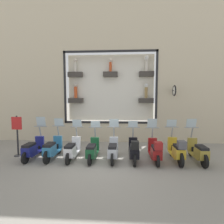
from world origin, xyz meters
name	(u,v)px	position (x,y,z in m)	size (l,w,h in m)	color
ground_plane	(103,164)	(0.00, 0.00, 0.00)	(120.00, 120.00, 0.00)	gray
building_facade	(110,49)	(3.60, 0.00, 5.32)	(1.21, 36.00, 10.42)	beige
scooter_olive_0	(198,152)	(0.46, -3.73, 0.44)	(1.80, 0.61, 1.64)	black
scooter_yellow_1	(177,150)	(0.40, -2.88, 0.49)	(1.81, 0.61, 1.60)	black
scooter_red_2	(155,151)	(0.39, -2.04, 0.46)	(1.79, 0.61, 1.64)	black
scooter_black_3	(134,150)	(0.39, -1.19, 0.47)	(1.80, 0.60, 1.53)	black
scooter_silver_4	(113,150)	(0.45, -0.34, 0.43)	(1.80, 0.60, 1.61)	black
scooter_green_5	(92,150)	(0.45, 0.51, 0.41)	(1.79, 0.60, 1.51)	black
scooter_white_6	(72,150)	(0.45, 1.35, 0.42)	(1.79, 0.60, 1.57)	black
scooter_teal_7	(52,149)	(0.46, 2.20, 0.44)	(1.81, 0.61, 1.62)	black
scooter_navy_8	(33,149)	(0.45, 3.05, 0.42)	(1.79, 0.61, 1.68)	black
shop_sign_post	(17,134)	(0.74, 3.87, 0.97)	(0.36, 0.45, 1.78)	#232326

